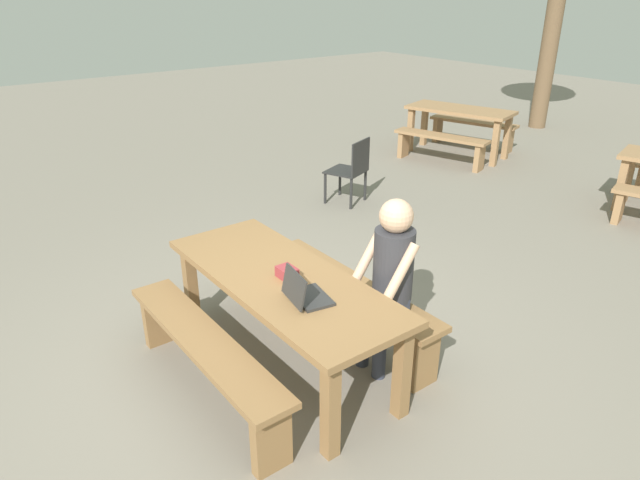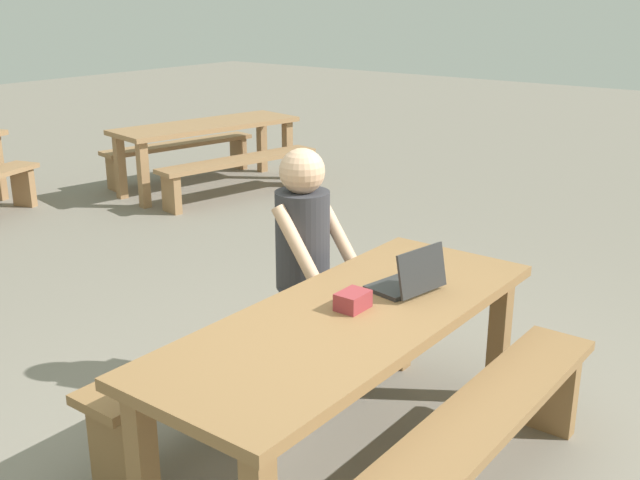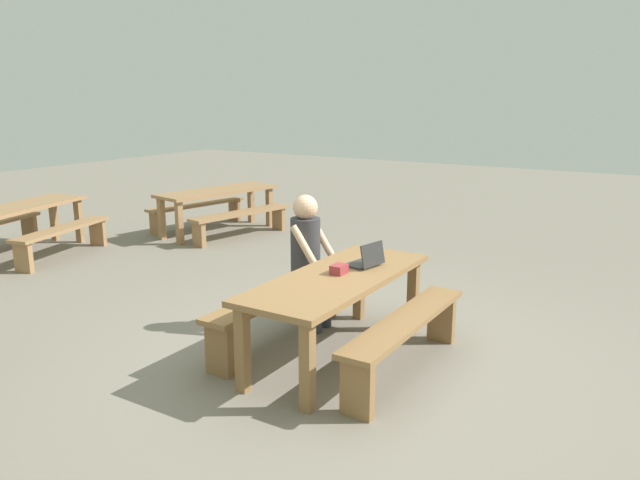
% 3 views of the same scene
% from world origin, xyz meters
% --- Properties ---
extents(ground_plane, '(30.00, 30.00, 0.00)m').
position_xyz_m(ground_plane, '(0.00, 0.00, 0.00)').
color(ground_plane, gray).
extents(picnic_table_front, '(2.06, 0.79, 0.74)m').
position_xyz_m(picnic_table_front, '(0.00, 0.00, 0.63)').
color(picnic_table_front, olive).
rests_on(picnic_table_front, ground).
extents(bench_near, '(1.82, 0.30, 0.48)m').
position_xyz_m(bench_near, '(0.00, -0.63, 0.36)').
color(bench_near, olive).
rests_on(bench_near, ground).
extents(bench_far, '(1.82, 0.30, 0.48)m').
position_xyz_m(bench_far, '(0.00, 0.63, 0.36)').
color(bench_far, olive).
rests_on(bench_far, ground).
extents(laptop, '(0.34, 0.30, 0.22)m').
position_xyz_m(laptop, '(0.37, -0.07, 0.79)').
color(laptop, '#2D2D2D').
rests_on(laptop, picnic_table_front).
extents(small_pouch, '(0.15, 0.11, 0.08)m').
position_xyz_m(small_pouch, '(0.04, 0.02, 0.78)').
color(small_pouch, '#993338').
rests_on(small_pouch, picnic_table_front).
extents(person_seated, '(0.39, 0.40, 1.30)m').
position_xyz_m(person_seated, '(0.46, 0.59, 0.78)').
color(person_seated, '#333847').
rests_on(person_seated, ground).
extents(plastic_chair, '(0.57, 0.57, 0.84)m').
position_xyz_m(plastic_chair, '(-2.30, 2.58, 0.45)').
color(plastic_chair, '#262626').
rests_on(plastic_chair, ground).
extents(picnic_table_distant, '(1.79, 1.13, 0.77)m').
position_xyz_m(picnic_table_distant, '(-2.97, 5.42, 0.63)').
color(picnic_table_distant, '#9E754C').
rests_on(picnic_table_distant, ground).
extents(bench_distant_south, '(1.52, 0.70, 0.46)m').
position_xyz_m(bench_distant_south, '(-2.79, 4.82, 0.33)').
color(bench_distant_south, '#9E754C').
rests_on(bench_distant_south, ground).
extents(bench_distant_north, '(1.52, 0.70, 0.46)m').
position_xyz_m(bench_distant_north, '(-3.14, 6.02, 0.33)').
color(bench_distant_north, '#9E754C').
rests_on(bench_distant_north, ground).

